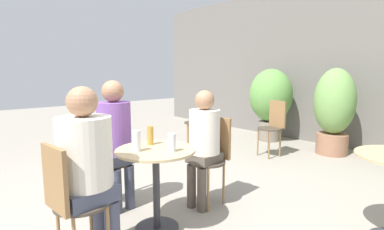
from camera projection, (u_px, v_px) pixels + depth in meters
The scene contains 16 objects.
ground_plane at pixel (137, 226), 2.64m from camera, with size 20.00×20.00×0.00m, color gray.
storefront_wall at pixel (351, 63), 5.13m from camera, with size 10.00×0.06×3.00m.
cafe_table_near at pixel (156, 170), 2.53m from camera, with size 0.67×0.67×0.71m.
bistro_chair_0 at pixel (212, 152), 3.07m from camera, with size 0.38×0.39×0.89m.
bistro_chair_1 at pixel (108, 153), 3.04m from camera, with size 0.39×0.38×0.89m.
bistro_chair_2 at pixel (69, 196), 1.99m from camera, with size 0.38×0.39×0.89m.
bistro_chair_3 at pixel (200, 118), 5.32m from camera, with size 0.43×0.43×0.89m.
bistro_chair_4 at pixel (274, 123), 4.79m from camera, with size 0.38×0.39×0.89m.
seated_person_0 at pixel (204, 138), 2.94m from camera, with size 0.31×0.33×1.17m.
seated_person_1 at pixel (115, 133), 2.91m from camera, with size 0.35×0.33×1.27m.
seated_person_2 at pixel (87, 161), 2.06m from camera, with size 0.37×0.39×1.26m.
beer_glass_0 at pixel (136, 141), 2.41m from camera, with size 0.07×0.07×0.17m.
beer_glass_1 at pixel (172, 143), 2.41m from camera, with size 0.06×0.06×0.15m.
beer_glass_2 at pixel (150, 135), 2.64m from camera, with size 0.06×0.06×0.17m.
potted_plant_0 at pixel (271, 98), 5.81m from camera, with size 0.82×0.82×1.40m.
potted_plant_1 at pixel (334, 108), 4.85m from camera, with size 0.64×0.64×1.41m.
Camera 1 is at (2.19, -1.23, 1.35)m, focal length 28.00 mm.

